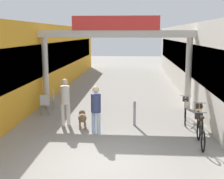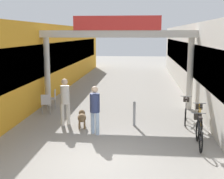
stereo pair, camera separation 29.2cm
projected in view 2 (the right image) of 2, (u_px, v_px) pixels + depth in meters
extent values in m
plane|color=gray|center=(99.00, 161.00, 8.61)|extent=(80.00, 80.00, 0.00)
cube|color=gold|center=(42.00, 57.00, 19.51)|extent=(3.00, 26.00, 3.95)
cube|color=black|center=(65.00, 54.00, 19.34)|extent=(0.04, 23.40, 1.58)
cube|color=beige|center=(209.00, 59.00, 18.55)|extent=(3.00, 26.00, 3.95)
cube|color=black|center=(183.00, 55.00, 18.66)|extent=(0.04, 23.40, 1.58)
cylinder|color=beige|center=(47.00, 72.00, 14.87)|extent=(0.28, 0.28, 3.28)
cylinder|color=beige|center=(190.00, 74.00, 14.23)|extent=(0.28, 0.28, 3.28)
cube|color=beige|center=(117.00, 34.00, 14.23)|extent=(7.40, 0.44, 0.33)
cube|color=red|center=(117.00, 23.00, 13.95)|extent=(3.96, 0.10, 0.64)
cylinder|color=#A5BFE0|center=(93.00, 122.00, 10.90)|extent=(0.20, 0.20, 0.79)
cylinder|color=#A5BFE0|center=(97.00, 124.00, 10.74)|extent=(0.20, 0.20, 0.79)
cylinder|color=navy|center=(95.00, 103.00, 10.69)|extent=(0.48, 0.48, 0.65)
sphere|color=beige|center=(95.00, 89.00, 10.61)|extent=(0.31, 0.31, 0.22)
cylinder|color=silver|center=(68.00, 114.00, 11.97)|extent=(0.20, 0.20, 0.84)
cylinder|color=silver|center=(63.00, 115.00, 11.84)|extent=(0.20, 0.20, 0.84)
cylinder|color=silver|center=(65.00, 95.00, 11.77)|extent=(0.48, 0.48, 0.69)
sphere|color=beige|center=(65.00, 82.00, 11.68)|extent=(0.33, 0.33, 0.24)
ellipsoid|color=brown|center=(82.00, 118.00, 11.59)|extent=(0.44, 0.76, 0.29)
sphere|color=brown|center=(82.00, 113.00, 11.89)|extent=(0.28, 0.28, 0.24)
sphere|color=white|center=(82.00, 117.00, 11.80)|extent=(0.20, 0.20, 0.17)
cylinder|color=brown|center=(80.00, 123.00, 11.84)|extent=(0.08, 0.08, 0.23)
cylinder|color=brown|center=(85.00, 123.00, 11.86)|extent=(0.08, 0.08, 0.23)
cylinder|color=brown|center=(79.00, 126.00, 11.42)|extent=(0.08, 0.08, 0.23)
cylinder|color=brown|center=(85.00, 126.00, 11.44)|extent=(0.08, 0.08, 0.23)
torus|color=black|center=(197.00, 131.00, 10.12)|extent=(0.10, 0.67, 0.67)
torus|color=black|center=(201.00, 142.00, 9.13)|extent=(0.10, 0.67, 0.67)
cube|color=black|center=(199.00, 131.00, 9.59)|extent=(0.10, 0.94, 0.34)
cylinder|color=black|center=(200.00, 125.00, 9.44)|extent=(0.03, 0.03, 0.42)
cube|color=black|center=(201.00, 118.00, 9.40)|extent=(0.12, 0.23, 0.05)
cylinder|color=black|center=(198.00, 120.00, 9.99)|extent=(0.03, 0.03, 0.46)
cylinder|color=gray|center=(199.00, 113.00, 9.95)|extent=(0.46, 0.06, 0.03)
cube|color=#332D28|center=(198.00, 116.00, 10.17)|extent=(0.25, 0.22, 0.20)
torus|color=black|center=(199.00, 119.00, 11.52)|extent=(0.11, 0.67, 0.67)
torus|color=black|center=(201.00, 127.00, 10.54)|extent=(0.11, 0.67, 0.67)
cube|color=gold|center=(200.00, 118.00, 11.00)|extent=(0.13, 0.94, 0.34)
cylinder|color=gold|center=(201.00, 113.00, 10.84)|extent=(0.03, 0.03, 0.42)
cube|color=black|center=(201.00, 107.00, 10.80)|extent=(0.12, 0.23, 0.05)
cylinder|color=gold|center=(199.00, 110.00, 11.40)|extent=(0.03, 0.03, 0.46)
cylinder|color=gray|center=(200.00, 103.00, 11.35)|extent=(0.46, 0.07, 0.03)
cube|color=#332D28|center=(199.00, 106.00, 11.58)|extent=(0.26, 0.22, 0.20)
torus|color=black|center=(186.00, 111.00, 12.78)|extent=(0.15, 0.67, 0.67)
torus|color=black|center=(185.00, 117.00, 11.81)|extent=(0.15, 0.67, 0.67)
cube|color=beige|center=(186.00, 109.00, 12.26)|extent=(0.18, 0.94, 0.34)
cylinder|color=beige|center=(186.00, 105.00, 12.11)|extent=(0.04, 0.04, 0.42)
cube|color=black|center=(186.00, 99.00, 12.07)|extent=(0.13, 0.23, 0.05)
cylinder|color=beige|center=(186.00, 102.00, 12.65)|extent=(0.04, 0.04, 0.46)
cylinder|color=gray|center=(186.00, 96.00, 12.61)|extent=(0.46, 0.10, 0.03)
cube|color=#332D28|center=(186.00, 99.00, 12.83)|extent=(0.27, 0.23, 0.20)
cylinder|color=gray|center=(134.00, 114.00, 11.82)|extent=(0.10, 0.10, 0.87)
sphere|color=gray|center=(134.00, 103.00, 11.73)|extent=(0.10, 0.10, 0.10)
cylinder|color=gray|center=(42.00, 108.00, 13.70)|extent=(0.04, 0.04, 0.45)
cylinder|color=gray|center=(50.00, 108.00, 13.76)|extent=(0.04, 0.04, 0.45)
cylinder|color=gray|center=(42.00, 110.00, 13.37)|extent=(0.04, 0.04, 0.45)
cylinder|color=gray|center=(50.00, 110.00, 13.44)|extent=(0.04, 0.04, 0.45)
cube|color=silver|center=(46.00, 103.00, 13.52)|extent=(0.50, 0.50, 0.04)
cube|color=silver|center=(46.00, 99.00, 13.31)|extent=(0.39, 0.16, 0.40)
cylinder|color=gray|center=(47.00, 105.00, 14.36)|extent=(0.04, 0.04, 0.45)
cylinder|color=gray|center=(48.00, 103.00, 14.69)|extent=(0.04, 0.04, 0.45)
cylinder|color=gray|center=(55.00, 104.00, 14.40)|extent=(0.04, 0.04, 0.45)
cylinder|color=gray|center=(55.00, 103.00, 14.73)|extent=(0.04, 0.04, 0.45)
cube|color=silver|center=(51.00, 99.00, 14.50)|extent=(0.48, 0.48, 0.04)
cube|color=silver|center=(55.00, 94.00, 14.48)|extent=(0.13, 0.40, 0.40)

